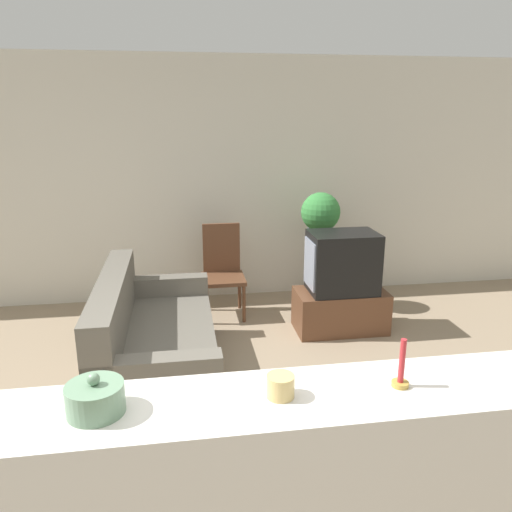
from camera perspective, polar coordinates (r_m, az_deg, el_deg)
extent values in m
cube|color=beige|center=(5.68, -6.81, 8.42)|extent=(9.00, 0.06, 2.70)
cube|color=#605B51|center=(4.18, -10.91, -10.98)|extent=(0.88, 1.78, 0.44)
cube|color=#605B51|center=(4.03, -16.08, -5.58)|extent=(0.20, 1.78, 0.43)
cube|color=#605B51|center=(3.43, -11.40, -15.81)|extent=(0.88, 0.16, 0.61)
cube|color=#605B51|center=(4.88, -10.69, -5.77)|extent=(0.88, 0.16, 0.61)
cube|color=brown|center=(5.05, 9.60, -6.15)|extent=(0.89, 0.47, 0.41)
cube|color=black|center=(4.88, 9.87, -0.72)|extent=(0.64, 0.45, 0.59)
cube|color=#939EB2|center=(4.79, 6.18, -0.90)|extent=(0.02, 0.37, 0.46)
cube|color=brown|center=(5.24, -3.73, -2.61)|extent=(0.44, 0.44, 0.04)
cube|color=brown|center=(5.35, -3.99, 0.96)|extent=(0.40, 0.04, 0.53)
cylinder|color=brown|center=(5.13, -5.62, -5.70)|extent=(0.04, 0.04, 0.40)
cylinder|color=brown|center=(5.16, -1.39, -5.49)|extent=(0.04, 0.04, 0.40)
cylinder|color=brown|center=(5.48, -5.86, -4.24)|extent=(0.04, 0.04, 0.40)
cylinder|color=brown|center=(5.51, -1.90, -4.05)|extent=(0.04, 0.04, 0.40)
cylinder|color=brown|center=(5.54, 7.13, -2.27)|extent=(0.18, 0.18, 0.72)
cylinder|color=#4C4C51|center=(5.42, 7.29, 2.25)|extent=(0.28, 0.28, 0.18)
sphere|color=#38843D|center=(5.36, 7.39, 5.01)|extent=(0.42, 0.42, 0.42)
cube|color=silver|center=(2.33, -1.73, -26.88)|extent=(2.88, 0.44, 1.03)
cylinder|color=gray|center=(2.00, -17.89, -15.25)|extent=(0.22, 0.22, 0.11)
sphere|color=gray|center=(1.96, -18.10, -13.23)|extent=(0.05, 0.05, 0.05)
cylinder|color=tan|center=(2.01, 2.82, -14.63)|extent=(0.11, 0.11, 0.09)
cylinder|color=#B7933D|center=(2.17, 16.14, -13.86)|extent=(0.07, 0.07, 0.02)
cylinder|color=#B7282D|center=(2.12, 16.36, -11.42)|extent=(0.02, 0.02, 0.19)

